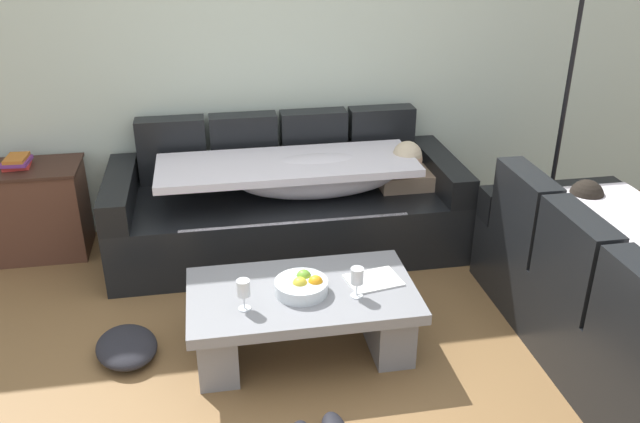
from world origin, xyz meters
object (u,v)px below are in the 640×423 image
at_px(couch_near_window, 626,302).
at_px(book_stack_on_cabinet, 17,162).
at_px(wine_glass_near_right, 357,277).
at_px(side_cabinet, 32,211).
at_px(floor_lamp, 564,86).
at_px(fruit_bowl, 302,286).
at_px(wine_glass_near_left, 243,289).
at_px(coffee_table, 302,313).
at_px(crumpled_garment, 127,347).
at_px(open_magazine, 373,280).
at_px(couch_along_wall, 292,204).

relative_size(couch_near_window, book_stack_on_cabinet, 9.87).
relative_size(wine_glass_near_right, side_cabinet, 0.23).
distance_m(couch_near_window, floor_lamp, 1.62).
distance_m(fruit_bowl, wine_glass_near_left, 0.33).
bearing_deg(floor_lamp, coffee_table, -151.57).
distance_m(wine_glass_near_right, side_cabinet, 2.45).
bearing_deg(crumpled_garment, fruit_bowl, -7.61).
bearing_deg(floor_lamp, wine_glass_near_right, -145.27).
relative_size(couch_near_window, fruit_bowl, 7.11).
height_order(open_magazine, floor_lamp, floor_lamp).
bearing_deg(couch_near_window, couch_along_wall, 45.37).
bearing_deg(wine_glass_near_left, floor_lamp, 27.54).
height_order(fruit_bowl, book_stack_on_cabinet, book_stack_on_cabinet).
height_order(coffee_table, wine_glass_near_right, wine_glass_near_right).
relative_size(couch_along_wall, book_stack_on_cabinet, 11.75).
bearing_deg(side_cabinet, wine_glass_near_right, -38.34).
distance_m(coffee_table, crumpled_garment, 0.97).
height_order(couch_along_wall, wine_glass_near_left, couch_along_wall).
relative_size(fruit_bowl, wine_glass_near_right, 1.69).
relative_size(fruit_bowl, floor_lamp, 0.14).
xyz_separation_m(coffee_table, floor_lamp, (1.94, 1.05, 0.88)).
bearing_deg(floor_lamp, side_cabinet, 174.28).
distance_m(couch_along_wall, couch_near_window, 2.18).
distance_m(wine_glass_near_left, book_stack_on_cabinet, 2.07).
bearing_deg(side_cabinet, crumpled_garment, -61.56).
relative_size(couch_along_wall, fruit_bowl, 8.47).
relative_size(book_stack_on_cabinet, floor_lamp, 0.10).
xyz_separation_m(open_magazine, crumpled_garment, (-1.34, 0.08, -0.33)).
relative_size(coffee_table, side_cabinet, 1.67).
xyz_separation_m(wine_glass_near_right, book_stack_on_cabinet, (-1.95, 1.52, 0.18)).
relative_size(couch_along_wall, couch_near_window, 1.19).
xyz_separation_m(coffee_table, wine_glass_near_right, (0.27, -0.11, 0.26)).
bearing_deg(crumpled_garment, coffee_table, -6.37).
xyz_separation_m(open_magazine, floor_lamp, (1.55, 1.03, 0.73)).
relative_size(couch_near_window, floor_lamp, 1.02).
bearing_deg(wine_glass_near_left, fruit_bowl, 18.25).
height_order(wine_glass_near_left, crumpled_garment, wine_glass_near_left).
bearing_deg(side_cabinet, wine_glass_near_left, -48.85).
bearing_deg(floor_lamp, wine_glass_near_left, -152.46).
relative_size(wine_glass_near_left, open_magazine, 0.59).
xyz_separation_m(couch_along_wall, book_stack_on_cabinet, (-1.79, 0.23, 0.35)).
xyz_separation_m(floor_lamp, crumpled_garment, (-2.88, -0.95, -1.06)).
relative_size(coffee_table, fruit_bowl, 4.29).
bearing_deg(fruit_bowl, floor_lamp, 28.90).
bearing_deg(fruit_bowl, couch_near_window, -11.06).
height_order(open_magazine, side_cabinet, side_cabinet).
xyz_separation_m(fruit_bowl, wine_glass_near_right, (0.27, -0.09, 0.08)).
xyz_separation_m(couch_near_window, fruit_bowl, (-1.66, 0.32, 0.08)).
bearing_deg(open_magazine, fruit_bowl, 176.40).
bearing_deg(open_magazine, couch_near_window, -26.35).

